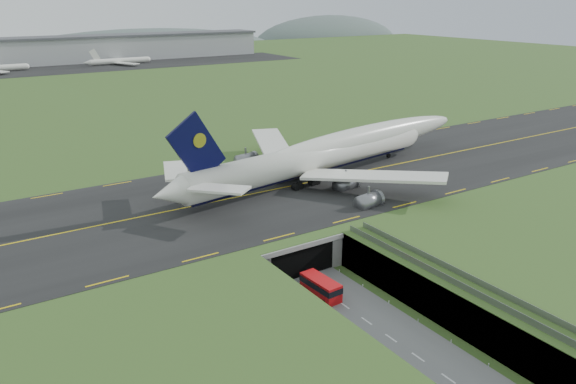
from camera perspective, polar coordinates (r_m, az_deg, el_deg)
ground at (r=87.09m, az=4.52°, el=-10.69°), size 900.00×900.00×0.00m
airfield_deck at (r=85.64m, az=4.57°, el=-8.95°), size 800.00×800.00×6.00m
trench_road at (r=82.08m, az=7.76°, el=-12.77°), size 12.00×75.00×0.20m
taxiway at (r=110.09m, az=-5.80°, el=-0.68°), size 800.00×44.00×0.18m
tunnel_portal at (r=97.87m, az=-1.35°, el=-4.92°), size 17.00×22.30×6.00m
guideway at (r=79.88m, az=19.59°, el=-10.43°), size 3.00×53.00×7.05m
jumbo_jet at (r=124.18m, az=4.63°, el=4.11°), size 88.15×57.32×19.18m
shuttle_tram at (r=86.54m, az=3.34°, el=-9.64°), size 3.12×7.35×2.95m
cargo_terminal at (r=363.19m, az=-26.04°, el=12.67°), size 320.00×67.00×15.60m
distant_hills at (r=504.23m, az=-20.45°, el=12.63°), size 700.00×91.00×60.00m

